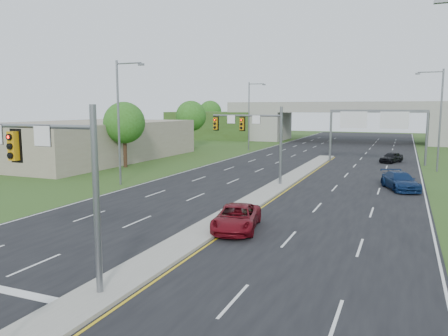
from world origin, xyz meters
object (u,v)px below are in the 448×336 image
Objects in this scene: overpass at (352,124)px; sign_gantry at (376,121)px; signal_mast_far at (256,132)px; car_far_a at (237,218)px; car_far_b at (400,181)px; car_far_c at (391,157)px; signal_mast_near at (44,166)px.

sign_gantry is at bearing -79.21° from overpass.
signal_mast_far is 1.40× the size of car_far_a.
signal_mast_far is 0.60× the size of sign_gantry.
car_far_b is 19.51m from car_far_c.
signal_mast_near is 0.09× the size of overpass.
car_far_b is 1.30× the size of car_far_c.
car_far_a is 36.91m from car_far_c.
overpass is at bearing 88.38° from signal_mast_near.
overpass is 15.56× the size of car_far_b.
car_far_a is (1.50, -69.83, -2.84)m from overpass.
sign_gantry reaches higher than car_far_a.
sign_gantry is 5.16m from car_far_c.
signal_mast_near is 1.40× the size of car_far_a.
car_far_b reaches higher than car_far_a.
overpass reaches higher than car_far_a.
signal_mast_far reaches higher than car_far_b.
signal_mast_near is 1.00× the size of signal_mast_far.
signal_mast_far is at bearing -92.35° from overpass.
overpass is at bearing 87.65° from signal_mast_far.
car_far_a is at bearing -75.69° from signal_mast_far.
signal_mast_far is at bearing 93.34° from car_far_a.
signal_mast_far is at bearing 90.00° from signal_mast_near.
overpass is 16.01× the size of car_far_a.
sign_gantry is 2.25× the size of car_far_b.
car_far_c is (8.64, -33.62, -2.86)m from overpass.
signal_mast_far is 0.09× the size of overpass.
car_far_b is at bearing -79.86° from sign_gantry.
sign_gantry reaches higher than car_far_c.
signal_mast_near is at bearing -78.43° from car_far_c.
car_far_c is (1.96, 1.46, -4.55)m from sign_gantry.
signal_mast_near is at bearing -134.71° from car_far_b.
car_far_b is (9.90, -53.09, -2.79)m from overpass.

